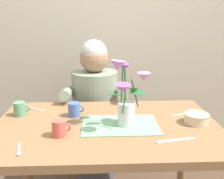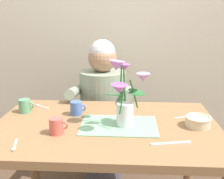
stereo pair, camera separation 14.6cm
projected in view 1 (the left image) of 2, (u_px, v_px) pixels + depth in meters
The scene contains 13 objects.
wood_panel_backdrop at pixel (103, 21), 2.33m from camera, with size 4.00×0.10×2.50m, color beige.
dining_table at pixel (107, 141), 1.48m from camera, with size 1.20×0.80×0.74m.
seated_person at pixel (95, 115), 2.09m from camera, with size 0.45×0.47×1.14m.
striped_placemat at pixel (120, 125), 1.44m from camera, with size 0.40×0.28×0.01m, color #7AB289.
flower_vase at pixel (126, 95), 1.39m from camera, with size 0.24×0.25×0.35m.
ceramic_bowl at pixel (196, 117), 1.47m from camera, with size 0.14×0.14×0.06m.
dinner_knife at pixel (175, 140), 1.27m from camera, with size 0.19×0.02×0.01m, color silver.
coffee_cup at pixel (20, 109), 1.58m from camera, with size 0.09×0.07×0.08m.
ceramic_mug at pixel (74, 109), 1.57m from camera, with size 0.09×0.07×0.08m.
tea_cup at pixel (59, 128), 1.31m from camera, with size 0.09×0.07×0.08m.
spoon_0 at pixel (34, 109), 1.70m from camera, with size 0.11×0.08×0.01m.
spoon_1 at pixel (184, 114), 1.61m from camera, with size 0.12×0.05×0.01m.
spoon_2 at pixel (19, 151), 1.17m from camera, with size 0.05×0.12×0.01m.
Camera 1 is at (-0.03, -1.35, 1.31)m, focal length 43.88 mm.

